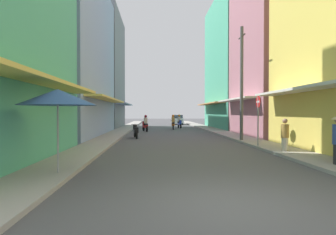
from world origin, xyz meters
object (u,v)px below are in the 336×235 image
Objects in this scene: motorbike_red at (145,124)px; street_sign_no_entry at (258,114)px; motorbike_orange at (173,123)px; parked_car at (177,120)px; vendor_umbrella at (58,97)px; motorbike_black at (136,131)px; utility_pole at (242,83)px; motorbike_blue at (179,122)px; pedestrian_crossing at (285,136)px.

street_sign_no_entry is (6.10, -13.25, 1.01)m from motorbike_red.
motorbike_orange is 16.72m from street_sign_no_entry.
vendor_umbrella is at bearing -99.82° from parked_car.
street_sign_no_entry is at bearing -42.97° from motorbike_black.
utility_pole is at bearing 49.43° from vendor_umbrella.
motorbike_blue reaches higher than motorbike_black.
vendor_umbrella is at bearing -96.42° from motorbike_black.
motorbike_red is 16.93m from parked_car.
pedestrian_crossing is 0.22× the size of utility_pole.
utility_pole is (2.43, -15.93, 2.90)m from motorbike_blue.
motorbike_red is 14.62m from street_sign_no_entry.
motorbike_red is at bearing -104.89° from parked_car.
utility_pole reaches higher than pedestrian_crossing.
motorbike_blue and motorbike_orange have the same top height.
motorbike_red reaches higher than parked_car.
pedestrian_crossing is (2.80, -21.09, 0.06)m from motorbike_blue.
utility_pole reaches higher than vendor_umbrella.
motorbike_red is at bearing 113.32° from pedestrian_crossing.
motorbike_blue is 0.73× the size of vendor_umbrella.
motorbike_black is 0.99× the size of motorbike_orange.
parked_car is 1.70× the size of vendor_umbrella.
street_sign_no_entry is at bearing 103.25° from pedestrian_crossing.
vendor_umbrella is (-4.72, -22.64, 1.53)m from motorbike_orange.
motorbike_red is at bearing -132.54° from motorbike_orange.
motorbike_blue reaches higher than pedestrian_crossing.
motorbike_blue is at bearing 71.85° from motorbike_black.
motorbike_orange is 23.18m from vendor_umbrella.
motorbike_black is 0.68× the size of street_sign_no_entry.
pedestrian_crossing is 0.63× the size of vendor_umbrella.
motorbike_black is at bearing 83.58° from vendor_umbrella.
vendor_umbrella reaches higher than motorbike_orange.
utility_pole is (8.07, 9.42, 1.38)m from vendor_umbrella.
vendor_umbrella is at bearing -141.77° from street_sign_no_entry.
motorbike_blue is at bearing 97.56° from pedestrian_crossing.
street_sign_no_entry reaches higher than pedestrian_crossing.
pedestrian_crossing is at bearing 26.80° from vendor_umbrella.
street_sign_no_entry reaches higher than motorbike_black.
motorbike_orange is (3.33, 10.24, 0.20)m from motorbike_black.
vendor_umbrella reaches higher than parked_car.
motorbike_black is 0.43× the size of parked_car.
motorbike_black is at bearing -108.15° from motorbike_blue.
motorbike_black is 0.25× the size of utility_pole.
motorbike_red is at bearing 86.25° from motorbike_black.
motorbike_orange is at bearing 104.20° from utility_pole.
street_sign_no_entry reaches higher than motorbike_red.
pedestrian_crossing is 9.57m from vendor_umbrella.
motorbike_black is 12.59m from vendor_umbrella.
vendor_umbrella is at bearing -101.78° from motorbike_orange.
motorbike_red is 0.66× the size of street_sign_no_entry.
motorbike_black is 1.00× the size of motorbike_blue.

